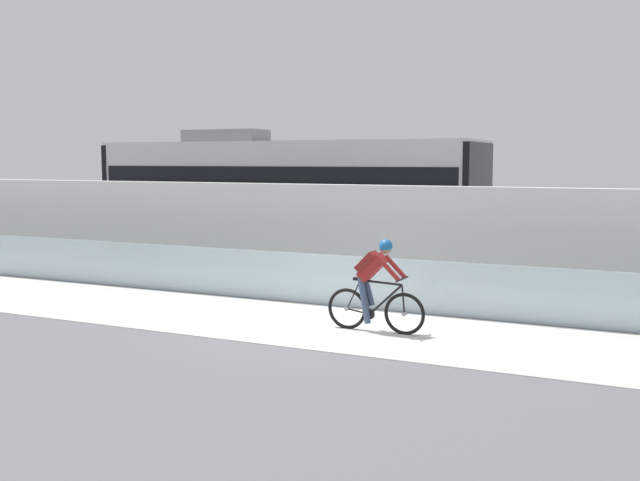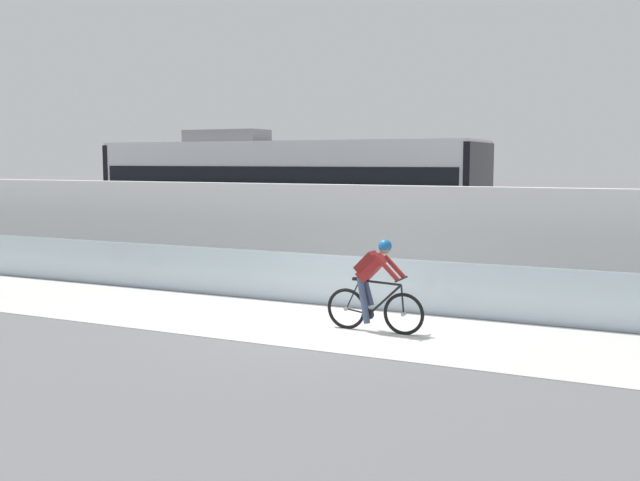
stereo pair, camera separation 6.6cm
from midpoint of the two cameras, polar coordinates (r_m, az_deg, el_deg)
name	(u,v)px [view 1 (the left image)]	position (r m, az deg, el deg)	size (l,w,h in m)	color
ground_plane	(325,327)	(13.27, 0.21, -6.60)	(200.00, 200.00, 0.00)	slate
bike_path_deck	(325,326)	(13.27, 0.21, -6.58)	(32.00, 3.20, 0.01)	silver
glass_parapet	(364,282)	(14.84, 3.25, -3.23)	(32.00, 0.05, 1.03)	silver
concrete_barrier_wall	(395,240)	(16.42, 5.63, 0.05)	(32.00, 0.36, 2.39)	white
tram_rail_near	(428,277)	(18.91, 8.14, -2.81)	(32.00, 0.08, 0.01)	#595654
tram_rail_far	(444,270)	(20.27, 9.34, -2.23)	(32.00, 0.08, 0.01)	#595654
tram	(286,197)	(21.07, -2.74, 3.33)	(11.06, 2.54, 3.81)	silver
cyclist_on_bike	(375,286)	(12.75, 4.08, -3.48)	(1.77, 0.58, 1.61)	black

